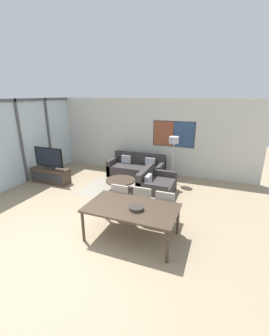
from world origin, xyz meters
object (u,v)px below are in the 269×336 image
object	(u,v)px
sofa_main	(137,169)
sofa_side	(155,186)
dining_table	(132,209)
dining_chair_centre	(144,200)
coffee_table	(121,182)
tv_console	(51,175)
floor_lamp	(174,144)
television	(49,158)
dining_chair_left	(122,198)
dining_chair_right	(166,205)
fruit_bowl	(137,208)

from	to	relation	value
sofa_main	sofa_side	world-z (taller)	same
sofa_side	dining_table	world-z (taller)	sofa_side
dining_chair_centre	coffee_table	bearing A→B (deg)	132.57
tv_console	coffee_table	bearing A→B (deg)	5.73
sofa_side	floor_lamp	xyz separation A→B (m)	(0.25, 1.24, 1.07)
television	sofa_main	xyz separation A→B (m)	(2.54, 1.71, -0.60)
dining_chair_left	dining_table	bearing A→B (deg)	-52.78
tv_console	dining_chair_centre	bearing A→B (deg)	-16.32
dining_chair_left	dining_chair_centre	size ratio (longest dim) A/B	1.00
dining_chair_right	sofa_main	bearing A→B (deg)	122.11
dining_chair_left	floor_lamp	distance (m)	2.95
dining_chair_centre	fruit_bowl	distance (m)	0.90
coffee_table	dining_chair_left	bearing A→B (deg)	-63.70
television	dining_chair_right	distance (m)	4.52
television	fruit_bowl	bearing A→B (deg)	-26.57
dining_table	dining_chair_centre	xyz separation A→B (m)	(-0.00, 0.78, -0.16)
dining_table	fruit_bowl	bearing A→B (deg)	-27.65
television	dining_table	size ratio (longest dim) A/B	0.59
sofa_side	dining_table	xyz separation A→B (m)	(0.15, -2.23, 0.39)
dining_table	floor_lamp	distance (m)	3.54
sofa_main	dining_chair_centre	distance (m)	3.10
dining_chair_left	dining_chair_right	bearing A→B (deg)	0.34
sofa_side	floor_lamp	world-z (taller)	floor_lamp
fruit_bowl	television	bearing A→B (deg)	153.43
television	fruit_bowl	size ratio (longest dim) A/B	3.78
sofa_side	fruit_bowl	xyz separation A→B (m)	(0.29, -2.31, 0.49)
dining_chair_left	fruit_bowl	size ratio (longest dim) A/B	3.00
sofa_side	dining_chair_left	bearing A→B (deg)	165.26
tv_console	coffee_table	xyz separation A→B (m)	(2.54, 0.26, 0.02)
floor_lamp	dining_chair_right	bearing A→B (deg)	-80.66
television	dining_chair_centre	xyz separation A→B (m)	(3.80, -1.11, -0.37)
tv_console	dining_table	size ratio (longest dim) A/B	0.72
tv_console	dining_chair_right	xyz separation A→B (m)	(4.35, -1.16, 0.25)
coffee_table	fruit_bowl	world-z (taller)	fruit_bowl
dining_chair_left	dining_chair_centre	xyz separation A→B (m)	(0.55, 0.06, 0.00)
sofa_main	dining_chair_centre	xyz separation A→B (m)	(1.25, -2.82, 0.23)
sofa_main	fruit_bowl	xyz separation A→B (m)	(1.39, -3.68, 0.49)
sofa_side	coffee_table	world-z (taller)	sofa_side
tv_console	floor_lamp	size ratio (longest dim) A/B	0.85
tv_console	dining_chair_right	world-z (taller)	dining_chair_right
sofa_main	dining_chair_centre	bearing A→B (deg)	-66.04
dining_chair_right	dining_table	bearing A→B (deg)	-126.98
tv_console	dining_table	xyz separation A→B (m)	(3.80, -1.89, 0.41)
floor_lamp	dining_table	bearing A→B (deg)	-91.64
sofa_side	dining_chair_centre	bearing A→B (deg)	-173.96
sofa_side	dining_chair_right	distance (m)	1.68
television	dining_chair_right	size ratio (longest dim) A/B	1.26
television	sofa_main	distance (m)	3.12
dining_chair_centre	dining_chair_right	size ratio (longest dim) A/B	1.00
dining_chair_right	dining_chair_centre	bearing A→B (deg)	174.56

